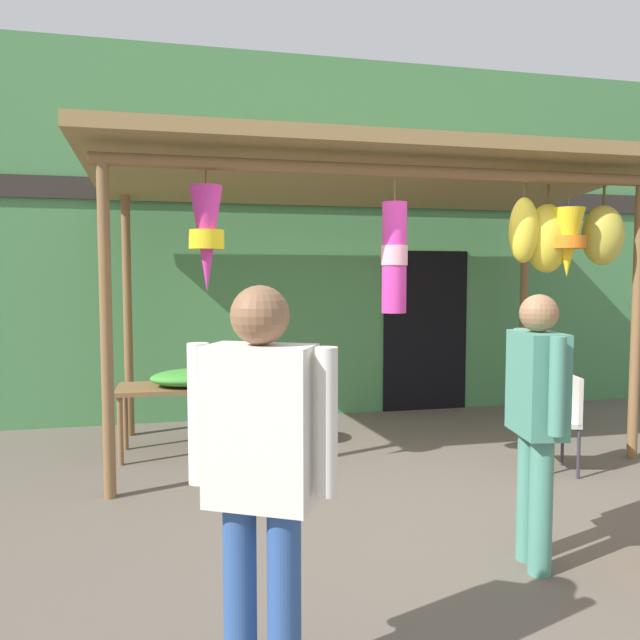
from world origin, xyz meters
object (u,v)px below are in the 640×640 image
Objects in this scene: flower_heap_on_table at (195,377)px; folding_chair at (559,414)px; wicker_basket_by_table at (304,429)px; customer_foreground at (261,464)px; display_table at (190,392)px; vendor_in_orange at (536,409)px.

flower_heap_on_table is 3.28m from folding_chair.
flower_heap_on_table is 1.52× the size of wicker_basket_by_table.
wicker_basket_by_table is 0.31× the size of customer_foreground.
flower_heap_on_table is (0.05, -0.06, 0.15)m from display_table.
customer_foreground is (-0.91, -3.77, 0.84)m from wicker_basket_by_table.
folding_chair reaches higher than display_table.
vendor_in_orange is (1.86, -2.72, 0.19)m from flower_heap_on_table.
wicker_basket_by_table is 0.33× the size of vendor_in_orange.
folding_chair is 0.51× the size of customer_foreground.
customer_foreground reaches higher than wicker_basket_by_table.
customer_foreground is at bearing -86.51° from display_table.
wicker_basket_by_table is at bearing 11.93° from flower_heap_on_table.
customer_foreground is (-1.68, -0.82, 0.04)m from vendor_in_orange.
wicker_basket_by_table is at bearing 143.28° from folding_chair.
flower_heap_on_table is 0.48× the size of customer_foreground.
customer_foreground is at bearing -154.06° from vendor_in_orange.
display_table is 3.33m from folding_chair.
wicker_basket_by_table is at bearing 76.35° from customer_foreground.
display_table is 0.84× the size of vendor_in_orange.
wicker_basket_by_table is 3.15m from vendor_in_orange.
flower_heap_on_table is at bearing 92.81° from customer_foreground.
display_table is at bearing 126.64° from flower_heap_on_table.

